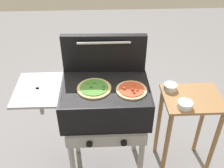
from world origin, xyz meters
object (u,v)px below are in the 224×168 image
(pizza_pepperoni, at_px, (131,90))
(topping_bowl_near, at_px, (170,87))
(pizza_veggie, at_px, (94,88))
(topping_bowl_far, at_px, (185,105))
(prep_table, at_px, (188,119))
(grill, at_px, (103,102))

(pizza_pepperoni, bearing_deg, topping_bowl_near, 27.15)
(topping_bowl_near, bearing_deg, pizza_veggie, -167.16)
(pizza_veggie, xyz_separation_m, topping_bowl_far, (0.64, -0.08, -0.11))
(pizza_veggie, relative_size, pizza_pepperoni, 1.11)
(topping_bowl_near, bearing_deg, prep_table, -35.53)
(pizza_pepperoni, height_order, topping_bowl_near, pizza_pepperoni)
(grill, bearing_deg, pizza_veggie, -160.55)
(grill, bearing_deg, pizza_pepperoni, -15.91)
(pizza_pepperoni, bearing_deg, topping_bowl_far, -7.23)
(pizza_veggie, bearing_deg, topping_bowl_far, -7.33)
(topping_bowl_near, relative_size, topping_bowl_far, 0.96)
(grill, relative_size, pizza_veggie, 3.97)
(grill, height_order, topping_bowl_far, grill)
(pizza_veggie, bearing_deg, topping_bowl_near, 12.84)
(topping_bowl_near, bearing_deg, topping_bowl_far, -75.38)
(prep_table, bearing_deg, pizza_pepperoni, -172.77)
(pizza_pepperoni, bearing_deg, prep_table, 7.23)
(prep_table, bearing_deg, grill, -179.63)
(pizza_pepperoni, distance_m, prep_table, 0.60)
(pizza_pepperoni, bearing_deg, grill, 164.09)
(grill, bearing_deg, topping_bowl_far, -10.24)
(pizza_veggie, relative_size, topping_bowl_near, 2.32)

